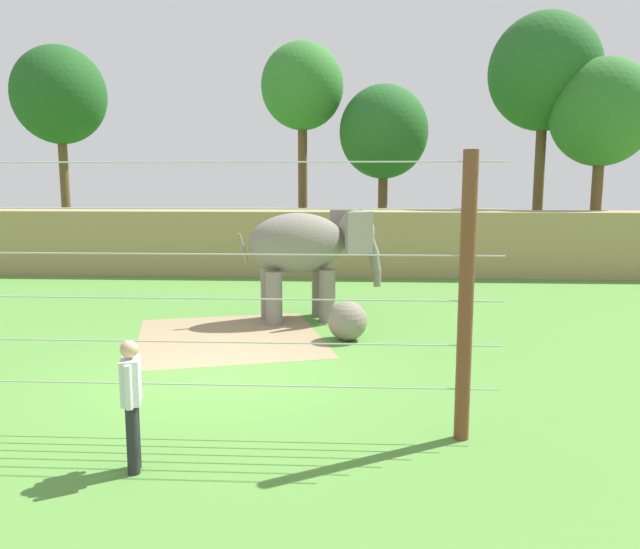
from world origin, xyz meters
TOP-DOWN VIEW (x-y plane):
  - ground_plane at (0.00, 0.00)m, footprint 120.00×120.00m
  - dirt_patch at (-0.36, 2.85)m, footprint 5.15×5.42m
  - embankment_wall at (0.00, 12.61)m, footprint 36.00×1.80m
  - elephant at (1.33, 4.81)m, footprint 3.67×2.12m
  - enrichment_ball at (2.35, 2.72)m, footprint 0.89×0.89m
  - cable_fence at (0.00, -2.58)m, footprint 8.98×0.21m
  - zookeeper at (-0.24, -3.78)m, footprint 0.30×0.58m
  - tree_far_left at (10.59, 17.06)m, footprint 4.72×4.72m
  - tree_left_of_centre at (-12.00, 19.81)m, footprint 4.51×4.51m
  - tree_behind_wall at (0.04, 19.02)m, footprint 3.85×3.85m
  - tree_right_of_centre at (3.84, 18.50)m, footprint 4.08×4.08m
  - tree_far_right at (12.53, 15.55)m, footprint 4.14×4.14m

SIDE VIEW (x-z plane):
  - ground_plane at x=0.00m, z-range 0.00..0.00m
  - dirt_patch at x=-0.36m, z-range 0.00..0.01m
  - enrichment_ball at x=2.35m, z-range 0.00..0.89m
  - zookeeper at x=-0.24m, z-range 0.09..1.76m
  - embankment_wall at x=0.00m, z-range 0.00..2.42m
  - elephant at x=1.33m, z-range 0.46..3.27m
  - cable_fence at x=0.00m, z-range 0.02..4.00m
  - tree_right_of_centre at x=3.84m, z-range 1.77..9.69m
  - tree_far_right at x=12.53m, z-range 2.02..10.49m
  - tree_left_of_centre at x=-12.00m, z-range 2.61..12.68m
  - tree_behind_wall at x=0.04m, z-range 2.85..12.79m
  - tree_far_left at x=10.59m, z-range 2.78..13.41m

